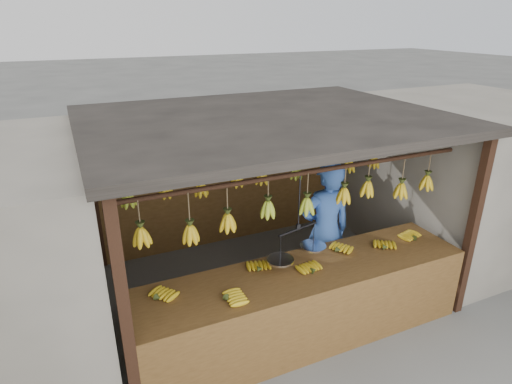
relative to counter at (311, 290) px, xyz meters
name	(u,v)px	position (x,y,z in m)	size (l,w,h in m)	color
ground	(265,285)	(0.04, 1.24, -0.72)	(80.00, 80.00, 0.00)	#5B5B57
stall	(255,143)	(0.04, 1.56, 1.26)	(4.30, 3.30, 2.40)	black
neighbor_right	(465,173)	(3.64, 1.24, 0.43)	(3.00, 3.00, 2.30)	slate
counter	(311,290)	(0.00, 0.00, 0.00)	(3.85, 0.88, 0.96)	#57391A
hanging_bananas	(266,177)	(0.04, 1.24, 0.90)	(3.59, 2.23, 0.38)	#C09814
balance_scale	(297,249)	(-0.05, 0.24, 0.40)	(0.77, 0.40, 0.95)	black
vendor	(325,231)	(0.65, 0.75, 0.23)	(0.69, 0.45, 1.89)	#3359A5
bag_bundles	(332,169)	(1.98, 2.59, 0.30)	(0.08, 0.26, 1.25)	red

